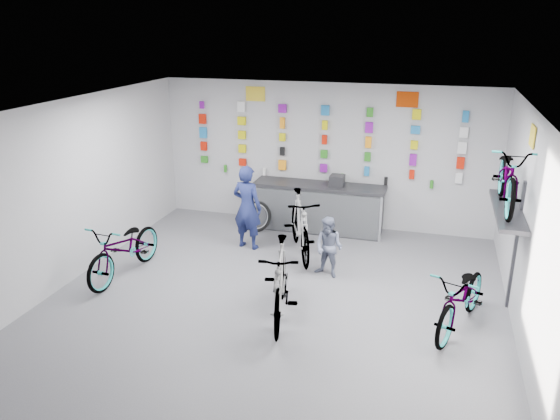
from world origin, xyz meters
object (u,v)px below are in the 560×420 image
(bike_left, at_px, (125,248))
(clerk, at_px, (247,207))
(bike_center, at_px, (280,281))
(counter, at_px, (319,208))
(customer, at_px, (329,247))
(bike_right, at_px, (462,298))
(bike_service, at_px, (300,225))

(bike_left, xyz_separation_m, clerk, (1.59, 1.77, 0.31))
(bike_left, bearing_deg, bike_center, -7.01)
(counter, bearing_deg, bike_center, -86.56)
(clerk, bearing_deg, customer, 166.18)
(bike_right, bearing_deg, counter, 149.92)
(customer, bearing_deg, counter, 123.69)
(bike_center, relative_size, bike_right, 1.05)
(bike_center, xyz_separation_m, customer, (0.40, 1.55, -0.05))
(counter, xyz_separation_m, bike_left, (-2.71, -3.02, 0.02))
(bike_service, bearing_deg, bike_right, -56.60)
(bike_service, relative_size, customer, 1.88)
(bike_center, height_order, customer, bike_center)
(bike_right, distance_m, clerk, 4.36)
(bike_right, bearing_deg, clerk, 172.46)
(clerk, height_order, customer, clerk)
(bike_right, xyz_separation_m, bike_service, (-2.82, 1.89, 0.11))
(bike_center, bearing_deg, clerk, 107.38)
(bike_left, height_order, bike_right, bike_left)
(bike_left, xyz_separation_m, bike_center, (2.92, -0.59, 0.07))
(bike_left, distance_m, bike_right, 5.47)
(counter, height_order, clerk, clerk)
(bike_right, relative_size, bike_service, 0.93)
(bike_right, bearing_deg, customer, 170.89)
(bike_left, height_order, bike_service, bike_service)
(bike_right, height_order, bike_service, bike_service)
(bike_center, relative_size, clerk, 1.18)
(counter, distance_m, customer, 2.16)
(bike_left, bearing_deg, bike_right, 2.42)
(bike_center, bearing_deg, counter, 81.28)
(bike_center, bearing_deg, bike_right, -3.28)
(bike_right, height_order, clerk, clerk)
(counter, xyz_separation_m, bike_service, (-0.06, -1.33, 0.11))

